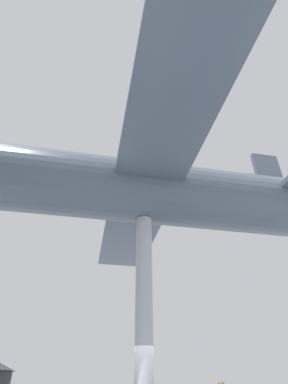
{
  "coord_description": "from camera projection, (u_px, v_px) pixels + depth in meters",
  "views": [
    {
      "loc": [
        -7.76,
        3.71,
        1.49
      ],
      "look_at": [
        0.0,
        0.0,
        7.3
      ],
      "focal_mm": 28.0,
      "sensor_mm": 36.0,
      "label": 1
    }
  ],
  "objects": [
    {
      "name": "support_pylon_central",
      "position": [
        144.0,
        321.0,
        8.03
      ],
      "size": [
        0.49,
        0.49,
        6.21
      ],
      "color": "#B7B7BC",
      "rests_on": "ground_plane"
    },
    {
      "name": "suspended_airplane",
      "position": [
        134.0,
        191.0,
        10.34
      ],
      "size": [
        14.17,
        13.23,
        3.57
      ],
      "rotation": [
        0.0,
        0.0,
        -0.26
      ],
      "color": "#4C5666",
      "rests_on": "support_pylon_central"
    }
  ]
}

